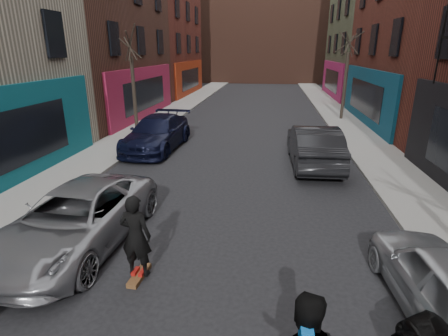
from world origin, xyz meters
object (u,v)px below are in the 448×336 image
(tree_left_far, at_px, (133,74))
(parked_right_far, at_px, (447,284))
(parked_left_far, at_px, (77,219))
(parked_right_end, at_px, (314,145))
(skateboard, at_px, (139,275))
(parked_left_end, at_px, (157,133))
(skateboarder, at_px, (136,236))
(tree_right_far, at_px, (347,67))

(tree_left_far, height_order, parked_right_far, tree_left_far)
(parked_right_far, bearing_deg, parked_left_far, -14.01)
(tree_left_far, bearing_deg, parked_left_far, -75.65)
(parked_right_far, relative_size, parked_right_end, 0.79)
(parked_right_end, xyz_separation_m, skateboard, (-4.46, -8.40, -0.80))
(parked_left_far, xyz_separation_m, parked_right_far, (7.80, -1.43, -0.03))
(parked_left_far, relative_size, parked_right_far, 1.27)
(parked_left_end, distance_m, skateboard, 10.39)
(skateboard, bearing_deg, parked_right_far, 0.14)
(parked_left_end, bearing_deg, parked_right_far, -47.59)
(tree_left_far, relative_size, parked_left_end, 1.19)
(parked_right_end, distance_m, skateboarder, 9.51)
(parked_left_far, bearing_deg, tree_left_far, 107.33)
(parked_left_end, bearing_deg, skateboard, -71.85)
(parked_right_end, bearing_deg, parked_left_end, -14.51)
(skateboarder, bearing_deg, skateboard, -0.00)
(parked_left_end, height_order, skateboard, parked_left_end)
(tree_left_far, bearing_deg, tree_right_far, 25.82)
(parked_left_far, height_order, parked_right_far, parked_left_far)
(parked_left_end, distance_m, skateboarder, 10.37)
(skateboard, bearing_deg, skateboarder, 0.00)
(tree_left_far, height_order, skateboarder, tree_left_far)
(skateboard, bearing_deg, parked_right_end, 65.68)
(tree_right_far, height_order, parked_left_far, tree_right_far)
(tree_right_far, height_order, skateboard, tree_right_far)
(skateboard, bearing_deg, tree_right_far, 71.99)
(parked_right_far, height_order, parked_right_end, parked_right_end)
(parked_left_far, xyz_separation_m, skateboarder, (1.94, -1.07, 0.28))
(parked_left_end, bearing_deg, skateboarder, -71.85)
(parked_left_far, bearing_deg, skateboard, -25.95)
(tree_right_far, xyz_separation_m, skateboard, (-7.46, -18.80, -3.48))
(tree_right_far, distance_m, skateboard, 20.52)
(parked_right_far, xyz_separation_m, skateboard, (-5.86, 0.36, -0.65))
(tree_left_far, xyz_separation_m, parked_right_far, (10.80, -13.16, -2.68))
(tree_right_far, height_order, parked_left_end, tree_right_far)
(parked_left_far, height_order, skateboard, parked_left_far)
(parked_left_far, bearing_deg, parked_left_end, 98.50)
(parked_left_far, relative_size, parked_right_end, 1.01)
(tree_right_far, height_order, parked_right_far, tree_right_far)
(parked_right_end, bearing_deg, parked_left_far, 46.63)
(parked_right_end, xyz_separation_m, skateboarder, (-4.46, -8.40, 0.15))
(parked_left_far, relative_size, parked_left_end, 0.95)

